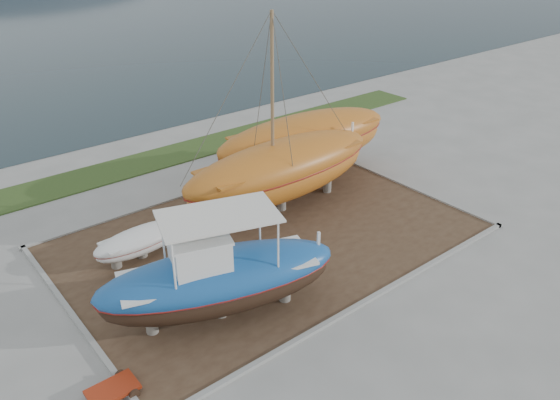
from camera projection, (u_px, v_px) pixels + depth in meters
ground at (329, 277)px, 22.36m from camera, size 140.00×140.00×0.00m
dirt_patch at (269, 237)px, 25.11m from camera, size 18.00×12.00×0.06m
curb_frame at (269, 236)px, 25.09m from camera, size 18.60×12.60×0.15m
grass_strip at (153, 160)px, 33.03m from camera, size 44.00×3.00×0.08m
blue_caique at (218, 268)px, 19.17m from camera, size 9.16×5.27×4.21m
white_dinghy at (141, 244)px, 23.36m from camera, size 4.30×1.82×1.27m
orange_sailboat at (282, 118)px, 25.22m from camera, size 11.03×3.38×9.64m
orange_bare_hull at (305, 148)px, 30.02m from camera, size 11.10×4.08×3.57m
red_trailer at (113, 392)px, 16.74m from camera, size 2.27×1.14×0.32m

